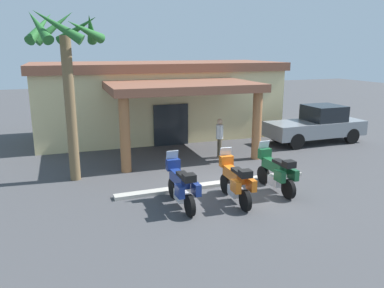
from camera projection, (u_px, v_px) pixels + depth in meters
The scene contains 9 objects.
ground_plane at pixel (229, 188), 13.59m from camera, with size 80.00×80.00×0.00m, color #424244.
motel_building at pixel (159, 99), 21.38m from camera, with size 13.63×9.67×4.09m.
motorcycle_blue at pixel (181, 185), 11.84m from camera, with size 0.70×2.21×1.61m.
motorcycle_orange at pixel (235, 181), 12.22m from camera, with size 0.72×2.21×1.61m.
motorcycle_green at pixel (276, 172), 13.16m from camera, with size 0.70×2.21×1.61m.
pedestrian at pixel (220, 135), 17.17m from camera, with size 0.32×0.52×1.78m.
pickup_truck_gray at pixel (317, 125), 20.00m from camera, with size 5.21×1.98×1.95m.
palm_tree_roadside at pixel (66, 55), 13.41m from camera, with size 2.74×2.76×6.27m.
curb_strip at pixel (215, 184), 13.81m from camera, with size 7.26×0.36×0.12m, color #ADA89E.
Camera 1 is at (-5.80, -11.50, 4.81)m, focal length 35.84 mm.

